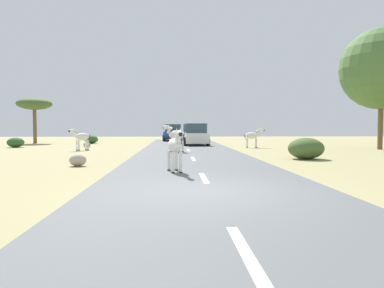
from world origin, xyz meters
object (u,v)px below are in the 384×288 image
zebra_2 (253,136)px  bush_2 (91,139)px  zebra_0 (175,146)px  zebra_3 (175,135)px  car_0 (173,133)px  zebra_1 (81,137)px  bush_1 (16,142)px  rock_1 (87,145)px  tree_1 (382,69)px  tree_2 (34,104)px  car_1 (195,135)px  bush_0 (306,148)px  rock_2 (78,160)px

zebra_2 → bush_2: size_ratio=1.24×
zebra_0 → zebra_3: 9.12m
zebra_0 → car_0: bearing=-101.5°
zebra_0 → zebra_1: (-6.13, 11.56, -0.05)m
zebra_1 → bush_1: zebra_1 is taller
zebra_2 → rock_1: (-12.23, 0.96, -0.67)m
bush_2 → tree_1: bearing=-23.0°
zebra_1 → zebra_3: 6.60m
zebra_1 → tree_1: size_ratio=0.18×
zebra_0 → zebra_1: 13.09m
zebra_2 → tree_2: size_ratio=0.37×
car_1 → bush_1: size_ratio=3.65×
rock_1 → bush_0: bearing=-37.8°
zebra_3 → car_0: bearing=43.1°
zebra_2 → rock_2: bearing=-38.6°
car_1 → rock_2: size_ratio=6.75×
bush_1 → rock_2: 14.96m
car_1 → tree_2: (-14.68, 4.87, 2.75)m
tree_2 → zebra_2: bearing=-23.1°
car_1 → zebra_1: bearing=-149.6°
car_0 → tree_2: size_ratio=1.05×
tree_1 → bush_2: (-21.47, 9.10, -5.04)m
zebra_2 → car_0: bearing=-152.3°
zebra_1 → car_1: size_ratio=0.33×
zebra_0 → zebra_3: (0.00, 9.12, 0.11)m
zebra_0 → car_1: (1.60, 16.91, -0.07)m
tree_2 → bush_0: bearing=-41.3°
tree_1 → bush_2: tree_1 is taller
zebra_0 → rock_2: (-3.82, 2.34, -0.68)m
rock_1 → tree_2: bearing=132.8°
bush_2 → rock_1: size_ratio=2.35×
zebra_2 → bush_2: 14.93m
zebra_1 → zebra_3: (6.13, -2.44, 0.16)m
zebra_1 → rock_2: 9.53m
zebra_2 → rock_2: zebra_2 is taller
zebra_3 → tree_1: tree_1 is taller
zebra_1 → rock_1: 3.25m
tree_2 → rock_1: 10.21m
zebra_0 → rock_1: bearing=-77.9°
zebra_2 → zebra_3: (-5.68, -4.63, 0.17)m
car_0 → zebra_0: bearing=92.9°
zebra_3 → rock_1: 8.65m
car_1 → rock_1: (-8.14, -2.19, -0.66)m
rock_2 → zebra_2: bearing=50.2°
tree_1 → rock_1: size_ratio=15.35×
bush_1 → rock_2: bearing=-57.6°
rock_2 → tree_2: bearing=115.5°
zebra_2 → rock_1: bearing=-93.3°
zebra_2 → car_0: size_ratio=0.35×
tree_1 → rock_2: size_ratio=12.35×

